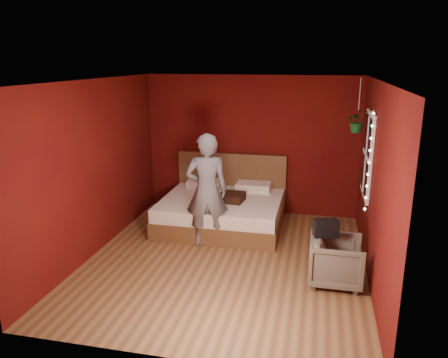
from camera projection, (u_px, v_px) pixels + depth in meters
floor at (225, 260)px, 6.45m from camera, size 4.50×4.50×0.00m
room_walls at (226, 149)px, 6.00m from camera, size 4.04×4.54×2.62m
window at (367, 155)px, 6.49m from camera, size 0.05×0.97×1.27m
fairy_lights at (369, 163)px, 6.00m from camera, size 0.04×0.04×1.45m
bed at (223, 209)px, 7.77m from camera, size 2.08×1.77×1.15m
person at (207, 191)px, 6.77m from camera, size 0.75×0.59×1.81m
armchair at (336, 261)px, 5.73m from camera, size 0.69×0.67×0.63m
handbag at (326, 228)px, 5.71m from camera, size 0.35×0.23×0.23m
throw_pillow at (232, 197)px, 7.46m from camera, size 0.44×0.44×0.14m
hanging_plant at (358, 121)px, 6.81m from camera, size 0.38×0.35×0.84m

